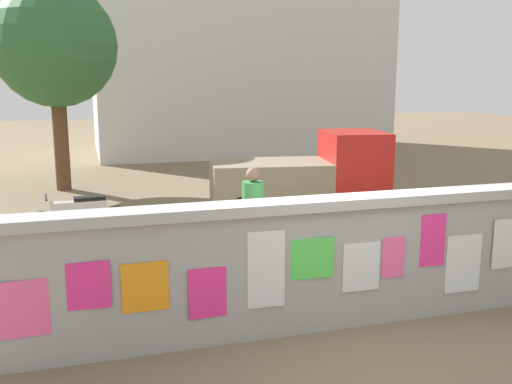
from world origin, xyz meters
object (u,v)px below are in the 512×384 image
motorcycle (82,216)px  bicycle_far (176,276)px  bicycle_near (434,238)px  person_walking (253,208)px  tree_roadside (55,46)px  auto_rickshaw_truck (308,177)px

motorcycle → bicycle_far: bicycle_far is taller
bicycle_near → person_walking: bearing=173.3°
bicycle_far → tree_roadside: tree_roadside is taller
person_walking → motorcycle: bearing=134.9°
auto_rickshaw_truck → bicycle_far: auto_rickshaw_truck is taller
motorcycle → person_walking: size_ratio=1.17×
person_walking → bicycle_far: bearing=-144.6°
motorcycle → tree_roadside: (-0.45, 5.27, 3.28)m
person_walking → auto_rickshaw_truck: bearing=54.2°
auto_rickshaw_truck → person_walking: size_ratio=2.33×
bicycle_far → motorcycle: bearing=108.5°
bicycle_far → person_walking: 1.78m
auto_rickshaw_truck → person_walking: (-2.03, -2.82, 0.09)m
auto_rickshaw_truck → tree_roadside: (-5.01, 4.98, 2.84)m
person_walking → tree_roadside: tree_roadside is taller
auto_rickshaw_truck → bicycle_far: (-3.40, -3.79, -0.54)m
motorcycle → bicycle_near: bicycle_near is taller
bicycle_far → bicycle_near: bearing=8.1°
bicycle_near → person_walking: (-3.00, 0.35, 0.62)m
tree_roadside → bicycle_near: bearing=-53.8°
tree_roadside → bicycle_far: bearing=-79.5°
auto_rickshaw_truck → motorcycle: 4.60m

